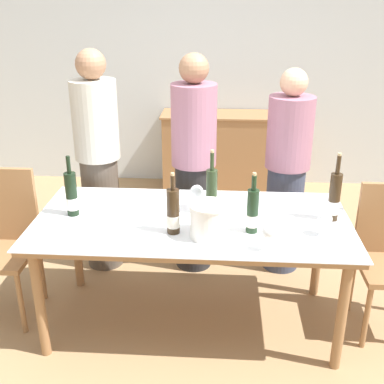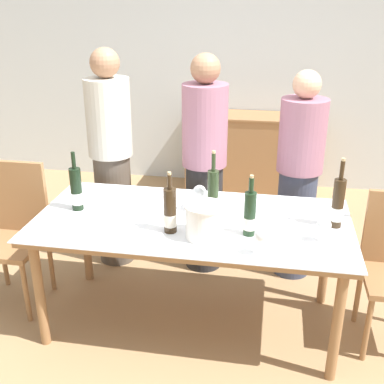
{
  "view_description": "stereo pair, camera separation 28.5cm",
  "coord_description": "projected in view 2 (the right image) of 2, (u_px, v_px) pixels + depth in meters",
  "views": [
    {
      "loc": [
        0.17,
        -2.63,
        2.04
      ],
      "look_at": [
        0.0,
        0.0,
        0.93
      ],
      "focal_mm": 45.0,
      "sensor_mm": 36.0,
      "label": 1
    },
    {
      "loc": [
        0.46,
        -2.6,
        2.04
      ],
      "look_at": [
        0.0,
        0.0,
        0.93
      ],
      "focal_mm": 45.0,
      "sensor_mm": 36.0,
      "label": 2
    }
  ],
  "objects": [
    {
      "name": "chair_left_end",
      "position": [
        14.0,
        225.0,
        3.29
      ],
      "size": [
        0.42,
        0.42,
        0.98
      ],
      "color": "#996B42",
      "rests_on": "ground_plane"
    },
    {
      "name": "person_host",
      "position": [
        111.0,
        161.0,
        3.65
      ],
      "size": [
        0.33,
        0.33,
        1.68
      ],
      "color": "#51473D",
      "rests_on": "ground_plane"
    },
    {
      "name": "ice_bucket",
      "position": [
        204.0,
        220.0,
        2.68
      ],
      "size": [
        0.22,
        0.22,
        0.2
      ],
      "color": "white",
      "rests_on": "dining_table"
    },
    {
      "name": "wine_bottle_2",
      "position": [
        338.0,
        204.0,
        2.79
      ],
      "size": [
        0.07,
        0.07,
        0.42
      ],
      "color": "#332314",
      "rests_on": "dining_table"
    },
    {
      "name": "person_guest_left",
      "position": [
        204.0,
        167.0,
        3.57
      ],
      "size": [
        0.33,
        0.33,
        1.65
      ],
      "color": "#262628",
      "rests_on": "ground_plane"
    },
    {
      "name": "wine_bottle_0",
      "position": [
        250.0,
        215.0,
        2.7
      ],
      "size": [
        0.07,
        0.07,
        0.36
      ],
      "color": "black",
      "rests_on": "dining_table"
    },
    {
      "name": "wine_bottle_4",
      "position": [
        76.0,
        190.0,
        3.01
      ],
      "size": [
        0.07,
        0.07,
        0.38
      ],
      "color": "black",
      "rests_on": "dining_table"
    },
    {
      "name": "wine_glass_0",
      "position": [
        199.0,
        192.0,
        3.03
      ],
      "size": [
        0.08,
        0.08,
        0.16
      ],
      "color": "white",
      "rests_on": "dining_table"
    },
    {
      "name": "wine_bottle_1",
      "position": [
        170.0,
        212.0,
        2.73
      ],
      "size": [
        0.08,
        0.08,
        0.37
      ],
      "color": "#332314",
      "rests_on": "dining_table"
    },
    {
      "name": "wine_glass_1",
      "position": [
        261.0,
        236.0,
        2.49
      ],
      "size": [
        0.08,
        0.08,
        0.15
      ],
      "color": "white",
      "rests_on": "dining_table"
    },
    {
      "name": "sideboard_cabinet",
      "position": [
        250.0,
        154.0,
        5.16
      ],
      "size": [
        1.4,
        0.46,
        0.84
      ],
      "color": "#996B42",
      "rests_on": "ground_plane"
    },
    {
      "name": "back_wall",
      "position": [
        235.0,
        56.0,
        5.08
      ],
      "size": [
        8.0,
        0.1,
        2.8
      ],
      "color": "silver",
      "rests_on": "ground_plane"
    },
    {
      "name": "dining_table",
      "position": [
        192.0,
        229.0,
        2.95
      ],
      "size": [
        1.92,
        0.93,
        0.75
      ],
      "color": "#996B42",
      "rests_on": "ground_plane"
    },
    {
      "name": "wine_glass_2",
      "position": [
        324.0,
        226.0,
        2.63
      ],
      "size": [
        0.08,
        0.08,
        0.14
      ],
      "color": "white",
      "rests_on": "dining_table"
    },
    {
      "name": "wine_bottle_3",
      "position": [
        213.0,
        194.0,
        2.94
      ],
      "size": [
        0.07,
        0.07,
        0.41
      ],
      "color": "#28381E",
      "rests_on": "dining_table"
    },
    {
      "name": "ground_plane",
      "position": [
        192.0,
        320.0,
        3.22
      ],
      "size": [
        12.0,
        12.0,
        0.0
      ],
      "primitive_type": "plane",
      "color": "#A37F56"
    },
    {
      "name": "person_guest_right",
      "position": [
        298.0,
        179.0,
        3.5
      ],
      "size": [
        0.33,
        0.33,
        1.55
      ],
      "color": "#383F56",
      "rests_on": "ground_plane"
    }
  ]
}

